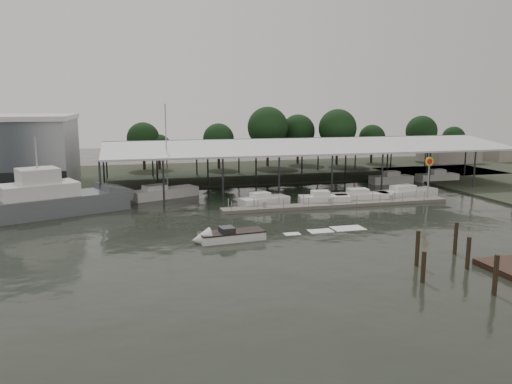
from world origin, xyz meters
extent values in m
plane|color=black|center=(0.00, 0.00, 0.00)|extent=(200.00, 200.00, 0.00)
cube|color=#32382A|center=(0.00, 42.00, 0.10)|extent=(140.00, 30.00, 0.30)
cube|color=#2B2D2F|center=(17.00, 28.00, 6.76)|extent=(58.00, 0.40, 0.30)
cylinder|color=#2B2D2F|center=(-12.00, 16.50, 2.75)|extent=(0.24, 0.24, 5.50)
cylinder|color=#2B2D2F|center=(-12.00, 39.50, 2.75)|extent=(0.24, 0.24, 5.50)
cylinder|color=#2B2D2F|center=(46.00, 39.50, 2.75)|extent=(0.24, 0.24, 5.50)
cube|color=slate|center=(15.00, 10.00, 0.20)|extent=(28.00, 2.00, 0.40)
cylinder|color=#999C9F|center=(2.00, 9.10, 0.80)|extent=(0.10, 0.10, 1.20)
cylinder|color=#999C9F|center=(28.00, 10.90, 0.80)|extent=(0.10, 0.10, 1.20)
cube|color=#999C9F|center=(14.00, 10.00, 0.70)|extent=(0.30, 0.30, 0.70)
cylinder|color=#999C9F|center=(27.00, 10.00, 2.50)|extent=(0.16, 0.16, 5.00)
cylinder|color=yellow|center=(27.00, 10.00, 5.00)|extent=(1.10, 0.12, 1.10)
cylinder|color=red|center=(27.00, 9.93, 5.00)|extent=(0.70, 0.05, 0.70)
cube|color=gray|center=(55.00, 45.00, 2.00)|extent=(10.00, 8.00, 4.00)
cube|color=gray|center=(68.00, 44.00, 1.50)|extent=(8.00, 6.00, 3.00)
cube|color=#595D63|center=(-17.27, 13.89, 0.90)|extent=(17.10, 10.85, 2.40)
cube|color=#595D63|center=(-10.58, 16.61, 1.90)|extent=(4.73, 5.66, 1.79)
cube|color=white|center=(-18.18, 13.52, 2.69)|extent=(8.72, 6.78, 1.80)
cube|color=white|center=(-18.18, 13.52, 4.39)|extent=(5.00, 4.79, 1.61)
cylinder|color=#999C9F|center=(-18.18, 13.52, 6.79)|extent=(0.18, 0.18, 3.50)
cube|color=white|center=(-4.32, 20.90, 0.50)|extent=(9.04, 5.88, 1.40)
cube|color=white|center=(-5.60, 20.34, 1.40)|extent=(3.28, 2.76, 0.80)
cylinder|color=#999C9F|center=(-3.92, 21.07, 6.43)|extent=(0.16, 0.16, 11.09)
cylinder|color=#999C9F|center=(-5.36, 20.44, 1.90)|extent=(3.25, 1.51, 0.12)
cube|color=white|center=(-0.21, -1.34, 0.35)|extent=(5.96, 2.61, 0.90)
cone|color=white|center=(-3.02, -1.65, 0.35)|extent=(1.81, 2.16, 2.00)
cube|color=black|center=(-0.21, -1.34, 0.75)|extent=(5.97, 2.67, 0.12)
cube|color=#2B2D2F|center=(-0.66, -1.39, 1.00)|extent=(1.34, 1.52, 0.50)
cube|color=silver|center=(5.65, -0.70, 0.02)|extent=(2.30, 1.50, 0.04)
cube|color=silver|center=(8.63, -0.38, 0.02)|extent=(3.10, 2.00, 0.04)
cube|color=silver|center=(11.62, -0.06, 0.02)|extent=(3.90, 2.50, 0.04)
cube|color=white|center=(6.70, 12.58, 0.50)|extent=(6.34, 3.67, 1.10)
cube|color=white|center=(6.20, 12.58, 1.30)|extent=(2.44, 2.09, 0.70)
cube|color=white|center=(13.97, 11.71, 0.50)|extent=(6.31, 3.18, 1.10)
cube|color=white|center=(13.47, 11.71, 1.30)|extent=(2.35, 1.94, 0.70)
cube|color=white|center=(19.05, 12.06, 0.50)|extent=(7.28, 2.75, 1.10)
cube|color=white|center=(18.55, 12.06, 1.30)|extent=(2.61, 1.79, 0.70)
cube|color=white|center=(25.80, 12.92, 0.50)|extent=(9.23, 3.99, 1.10)
cube|color=white|center=(25.30, 12.92, 1.30)|extent=(3.40, 2.21, 0.70)
cylinder|color=#342A1A|center=(14.91, -13.35, 0.90)|extent=(0.32, 0.32, 2.99)
cylinder|color=#342A1A|center=(10.14, -14.98, 0.77)|extent=(0.32, 0.32, 2.75)
cylinder|color=#342A1A|center=(11.72, -11.76, 1.03)|extent=(0.32, 0.32, 3.27)
cylinder|color=#342A1A|center=(16.34, -9.96, 1.01)|extent=(0.32, 0.32, 3.22)
cylinder|color=#342A1A|center=(13.19, -18.19, 1.01)|extent=(0.32, 0.32, 3.23)
cylinder|color=black|center=(-5.77, 48.79, 2.09)|extent=(0.50, 0.50, 4.17)
sphere|color=black|center=(-5.77, 48.79, 5.84)|extent=(5.84, 5.84, 5.84)
cylinder|color=black|center=(-3.05, 48.52, 1.57)|extent=(0.50, 0.50, 3.13)
sphere|color=black|center=(-3.05, 48.52, 4.38)|extent=(4.38, 4.38, 4.38)
cylinder|color=black|center=(7.57, 46.61, 2.03)|extent=(0.50, 0.50, 4.05)
sphere|color=black|center=(7.57, 46.61, 5.68)|extent=(5.68, 5.68, 5.68)
cylinder|color=black|center=(17.22, 47.64, 2.73)|extent=(0.50, 0.50, 5.47)
sphere|color=black|center=(17.22, 47.64, 7.66)|extent=(7.66, 7.66, 7.66)
cylinder|color=black|center=(24.15, 50.09, 2.37)|extent=(0.50, 0.50, 4.75)
sphere|color=black|center=(24.15, 50.09, 6.65)|extent=(6.65, 6.65, 6.65)
cylinder|color=black|center=(30.91, 46.41, 2.63)|extent=(0.50, 0.50, 5.25)
sphere|color=black|center=(30.91, 46.41, 7.35)|extent=(7.35, 7.35, 7.35)
cylinder|color=black|center=(39.16, 47.95, 1.88)|extent=(0.50, 0.50, 3.76)
sphere|color=black|center=(39.16, 47.95, 5.26)|extent=(5.26, 5.26, 5.26)
cylinder|color=black|center=(50.61, 48.35, 2.29)|extent=(0.50, 0.50, 4.57)
sphere|color=black|center=(50.61, 48.35, 6.40)|extent=(6.40, 6.40, 6.40)
cylinder|color=black|center=(58.63, 48.67, 1.73)|extent=(0.50, 0.50, 3.46)
sphere|color=black|center=(58.63, 48.67, 4.84)|extent=(4.84, 4.84, 4.84)
camera|label=1|loc=(-9.07, -43.35, 11.93)|focal=35.00mm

